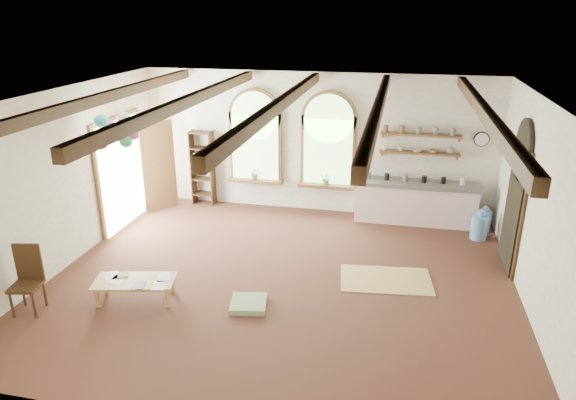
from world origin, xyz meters
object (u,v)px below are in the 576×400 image
(coffee_table, at_px, (135,283))
(balloon_cluster, at_px, (118,131))
(side_chair, at_px, (28,293))
(kitchen_counter, at_px, (415,202))

(coffee_table, bearing_deg, balloon_cluster, 120.60)
(side_chair, relative_size, balloon_cluster, 0.93)
(kitchen_counter, height_order, side_chair, side_chair)
(kitchen_counter, xyz_separation_m, balloon_cluster, (-5.62, -2.39, 1.86))
(coffee_table, relative_size, balloon_cluster, 1.19)
(side_chair, height_order, balloon_cluster, balloon_cluster)
(balloon_cluster, bearing_deg, coffee_table, -59.40)
(coffee_table, height_order, side_chair, side_chair)
(side_chair, bearing_deg, balloon_cluster, 82.68)
(coffee_table, height_order, balloon_cluster, balloon_cluster)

